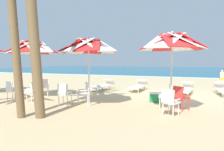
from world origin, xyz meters
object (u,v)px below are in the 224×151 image
Objects in this scene: plastic_chair_4 at (64,93)px; palm_tree_2 at (33,8)px; plastic_chair_7 at (12,90)px; sun_lounger_3 at (102,86)px; plastic_chair_2 at (170,101)px; beach_umbrella_1 at (89,47)px; plastic_chair_0 at (167,95)px; plastic_chair_3 at (84,91)px; beachgoer_seated at (222,77)px; beach_umbrella_0 at (172,43)px; sun_lounger_0 at (224,90)px; sun_lounger_1 at (185,89)px; beach_umbrella_2 at (32,48)px; plastic_chair_5 at (30,90)px; plastic_chair_6 at (44,86)px; plastic_chair_1 at (180,97)px; sun_lounger_2 at (138,86)px; cooler_box at (156,97)px.

palm_tree_2 is at bearing -81.92° from plastic_chair_4.
sun_lounger_3 is (2.37, 4.28, -0.22)m from plastic_chair_7.
plastic_chair_2 is 0.33× the size of beach_umbrella_1.
plastic_chair_3 is (-3.27, -0.29, 0.00)m from plastic_chair_0.
beach_umbrella_0 is at bearing -103.85° from beachgoer_seated.
sun_lounger_1 is at bearing -165.35° from sun_lounger_0.
plastic_chair_2 is 0.39× the size of sun_lounger_3.
beach_umbrella_2 is at bearing 177.60° from plastic_chair_3.
plastic_chair_5 is (-1.80, 0.14, 0.00)m from plastic_chair_4.
sun_lounger_0 is (5.25, 4.69, -2.00)m from beach_umbrella_1.
plastic_chair_3 is at bearing -15.50° from plastic_chair_6.
sun_lounger_3 is 2.41× the size of beachgoer_seated.
plastic_chair_2 is at bearing -103.35° from beachgoer_seated.
beach_umbrella_0 is 1.24× the size of sun_lounger_0.
plastic_chair_0 is 6.28m from beach_umbrella_2.
plastic_chair_0 is 0.50m from plastic_chair_1.
sun_lounger_3 is (1.88, 2.82, -0.22)m from plastic_chair_6.
sun_lounger_1 is 0.99× the size of sun_lounger_3.
sun_lounger_1 is (6.16, 4.31, -0.22)m from plastic_chair_5.
plastic_chair_0 and plastic_chair_1 have the same top height.
plastic_chair_3 is at bearing -135.97° from sun_lounger_1.
plastic_chair_0 is 3.88m from plastic_chair_4.
beach_umbrella_1 is (-2.99, -0.18, -0.06)m from beach_umbrella_0.
sun_lounger_0 is (2.24, 5.02, -0.22)m from plastic_chair_2.
sun_lounger_2 is 4.36× the size of cooler_box.
palm_tree_2 is at bearing -32.03° from plastic_chair_7.
plastic_chair_5 is at bearing -56.29° from beach_umbrella_2.
plastic_chair_0 is at bearing -99.90° from sun_lounger_1.
plastic_chair_7 reaches higher than cooler_box.
plastic_chair_1 is 4.77m from sun_lounger_2.
beachgoer_seated is (4.22, 12.54, 0.09)m from cooler_box.
plastic_chair_5 is 4.39m from sun_lounger_3.
plastic_chair_3 is (-3.47, 0.80, 0.00)m from plastic_chair_2.
cooler_box is (5.46, 1.19, -2.14)m from beach_umbrella_2.
palm_tree_2 is (2.43, -3.29, 2.77)m from plastic_chair_6.
plastic_chair_7 is 0.39× the size of sun_lounger_1.
palm_tree_2 is (-4.10, -6.30, 2.99)m from sun_lounger_1.
plastic_chair_0 and plastic_chair_2 have the same top height.
plastic_chair_5 is 3.99m from palm_tree_2.
plastic_chair_7 is at bearing -176.20° from beach_umbrella_0.
palm_tree_2 is at bearing -113.61° from beachgoer_seated.
cooler_box is (2.72, 1.30, -0.30)m from plastic_chair_3.
beach_umbrella_0 is 5.45m from sun_lounger_0.
sun_lounger_3 is 4.46× the size of cooler_box.
sun_lounger_3 is (-4.52, 3.44, -0.22)m from plastic_chair_1.
beach_umbrella_1 reaches higher than plastic_chair_4.
plastic_chair_6 is (-5.92, 0.45, 0.00)m from plastic_chair_0.
beachgoer_seated is (9.68, 13.73, -2.05)m from beach_umbrella_2.
plastic_chair_2 is (-0.28, -0.92, 0.00)m from plastic_chair_1.
plastic_chair_0 is 1.00× the size of plastic_chair_6.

